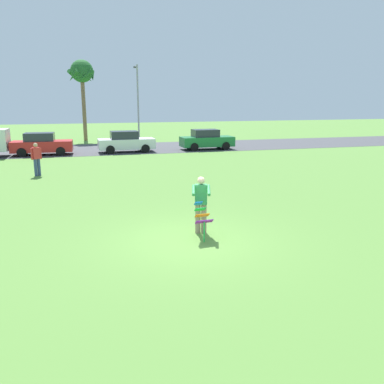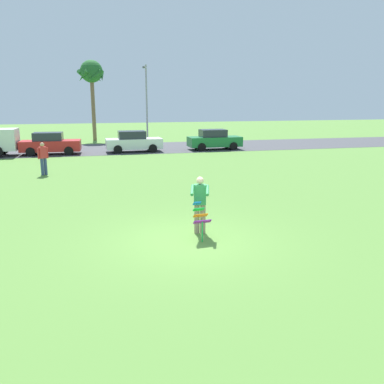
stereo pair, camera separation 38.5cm
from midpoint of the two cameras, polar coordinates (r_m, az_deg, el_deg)
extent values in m
plane|color=#568438|center=(11.72, -1.20, -6.81)|extent=(120.00, 120.00, 0.00)
cube|color=#424247|center=(33.89, -10.84, 5.99)|extent=(120.00, 8.00, 0.01)
cylinder|color=gray|center=(12.22, 0.77, -3.76)|extent=(0.16, 0.16, 0.90)
cylinder|color=gray|center=(12.22, -0.08, -3.76)|extent=(0.16, 0.16, 0.90)
cube|color=#338C4C|center=(12.02, 0.35, -0.33)|extent=(0.41, 0.31, 0.60)
sphere|color=beige|center=(11.93, 0.36, 1.63)|extent=(0.22, 0.22, 0.22)
cylinder|color=#338C4C|center=(11.74, 1.43, 0.26)|extent=(0.25, 0.59, 0.24)
cylinder|color=#338C4C|center=(11.74, -0.72, 0.26)|extent=(0.25, 0.59, 0.24)
cube|color=blue|center=(11.74, -0.05, -1.60)|extent=(0.23, 0.15, 0.12)
cube|color=green|center=(11.63, 0.21, -2.44)|extent=(0.33, 0.16, 0.12)
cube|color=orange|center=(11.52, 0.48, -3.29)|extent=(0.42, 0.17, 0.12)
cube|color=purple|center=(11.41, 0.76, -4.17)|extent=(0.52, 0.17, 0.12)
cylinder|color=green|center=(11.51, 0.75, -5.60)|extent=(0.04, 0.04, 0.60)
cube|color=red|center=(31.45, -20.59, 6.04)|extent=(4.26, 1.86, 0.76)
cube|color=#282D38|center=(31.40, -20.96, 7.22)|extent=(2.07, 1.47, 0.60)
cylinder|color=black|center=(32.14, -18.07, 5.79)|extent=(0.65, 0.24, 0.64)
cylinder|color=black|center=(30.55, -18.30, 5.43)|extent=(0.65, 0.24, 0.64)
cylinder|color=black|center=(32.47, -22.66, 5.49)|extent=(0.65, 0.24, 0.64)
cylinder|color=black|center=(30.88, -23.13, 5.12)|extent=(0.65, 0.24, 0.64)
cube|color=white|center=(31.49, -9.53, 6.69)|extent=(4.24, 1.79, 0.76)
cube|color=#282D38|center=(31.41, -9.85, 7.88)|extent=(2.05, 1.44, 0.60)
cylinder|color=black|center=(32.51, -7.40, 6.38)|extent=(0.64, 0.23, 0.64)
cylinder|color=black|center=(30.92, -6.91, 6.07)|extent=(0.64, 0.23, 0.64)
cylinder|color=black|center=(32.19, -12.00, 6.15)|extent=(0.64, 0.23, 0.64)
cylinder|color=black|center=(30.59, -11.74, 5.82)|extent=(0.64, 0.23, 0.64)
cube|color=#1E7238|center=(32.78, 1.78, 7.10)|extent=(4.23, 1.78, 0.76)
cube|color=#282D38|center=(32.67, 1.53, 8.25)|extent=(2.04, 1.43, 0.60)
cylinder|color=black|center=(34.00, 3.44, 6.75)|extent=(0.64, 0.23, 0.64)
cylinder|color=black|center=(32.49, 4.42, 6.45)|extent=(0.64, 0.23, 0.64)
cylinder|color=black|center=(33.20, -0.81, 6.63)|extent=(0.64, 0.23, 0.64)
cylinder|color=black|center=(31.66, -0.02, 6.32)|extent=(0.64, 0.23, 0.64)
cylinder|color=brown|center=(40.98, -15.19, 11.36)|extent=(0.36, 0.36, 6.31)
sphere|color=#236028|center=(41.05, -15.47, 16.04)|extent=(2.10, 2.10, 2.10)
cone|color=#236028|center=(41.04, -14.06, 15.48)|extent=(0.44, 1.56, 1.28)
cone|color=#236028|center=(41.93, -15.03, 15.37)|extent=(1.62, 0.90, 1.28)
cone|color=#236028|center=(41.58, -16.54, 15.31)|extent=(1.27, 1.52, 1.28)
cone|color=#236028|center=(40.47, -16.56, 15.38)|extent=(1.27, 1.52, 1.28)
cone|color=#236028|center=(40.13, -14.99, 15.50)|extent=(1.62, 0.90, 1.28)
cylinder|color=#9E9EA3|center=(38.51, -7.86, 12.12)|extent=(0.16, 0.16, 7.00)
cylinder|color=#9E9EA3|center=(39.31, -8.16, 17.08)|extent=(0.10, 1.40, 0.10)
cube|color=#4C4C51|center=(39.95, -8.29, 16.95)|extent=(0.24, 0.44, 0.16)
cylinder|color=#384772|center=(23.00, -21.13, 3.28)|extent=(0.16, 0.16, 0.90)
cylinder|color=#384772|center=(22.93, -21.54, 3.22)|extent=(0.16, 0.16, 0.90)
cube|color=red|center=(22.86, -21.49, 5.10)|extent=(0.42, 0.37, 0.60)
sphere|color=tan|center=(22.81, -21.57, 6.14)|extent=(0.22, 0.22, 0.22)
cylinder|color=red|center=(22.96, -20.93, 5.08)|extent=(0.09, 0.09, 0.58)
cylinder|color=red|center=(22.77, -22.04, 4.94)|extent=(0.09, 0.09, 0.58)
camera|label=1|loc=(0.19, -90.85, -0.19)|focal=38.01mm
camera|label=2|loc=(0.19, 89.15, 0.19)|focal=38.01mm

